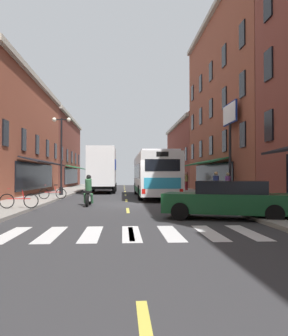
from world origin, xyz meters
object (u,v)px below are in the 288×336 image
box_truck (103,170)px  bicycle_near (53,193)px  motorcycle_rider (89,193)px  pedestrian_far (216,185)px  transit_bus (154,175)px  sedan_mid (228,200)px  sedan_near (107,183)px  billboard_sign (230,126)px  pedestrian_near (186,180)px  street_lamp_twin (61,152)px  pedestrian_mid (228,185)px  bicycle_mid (19,200)px

box_truck → bicycle_near: 11.08m
motorcycle_rider → pedestrian_far: 7.99m
box_truck → transit_bus: bearing=-58.5°
sedan_mid → pedestrian_far: size_ratio=2.88×
box_truck → sedan_near: 10.77m
billboard_sign → transit_bus: 6.59m
motorcycle_rider → pedestrian_far: bearing=18.4°
pedestrian_near → street_lamp_twin: street_lamp_twin is taller
street_lamp_twin → pedestrian_mid: bearing=-18.4°
sedan_mid → pedestrian_far: (1.87, 8.61, 0.30)m
pedestrian_mid → bicycle_mid: bearing=-11.6°
bicycle_mid → pedestrian_far: (10.42, 5.29, 0.52)m
sedan_mid → street_lamp_twin: 16.87m
box_truck → sedan_near: (-0.11, 10.67, -1.39)m
transit_bus → bicycle_near: bearing=-150.3°
sedan_mid → bicycle_mid: (-8.55, 3.32, -0.22)m
box_truck → bicycle_near: size_ratio=4.57×
bicycle_mid → pedestrian_mid: 13.67m
billboard_sign → pedestrian_mid: size_ratio=3.81×
transit_bus → bicycle_mid: size_ratio=6.98×
billboard_sign → sedan_mid: (-3.39, -10.64, -4.28)m
pedestrian_mid → street_lamp_twin: street_lamp_twin is taller
bicycle_mid → pedestrian_near: 22.13m
sedan_near → pedestrian_near: 11.95m
transit_bus → motorcycle_rider: bearing=-119.4°
box_truck → bicycle_mid: 17.26m
transit_bus → pedestrian_near: size_ratio=6.54×
transit_bus → pedestrian_far: size_ratio=6.97×
bicycle_near → pedestrian_far: (10.16, -1.00, 0.52)m
bicycle_near → motorcycle_rider: bearing=-53.8°
sedan_mid → pedestrian_mid: (3.15, 10.38, 0.28)m
pedestrian_mid → billboard_sign: bearing=-176.0°
billboard_sign → sedan_mid: bearing=-107.7°
transit_bus → bicycle_near: size_ratio=6.97×
transit_bus → sedan_mid: (1.58, -13.44, -0.97)m
motorcycle_rider → pedestrian_near: pedestrian_near is taller
bicycle_near → pedestrian_far: pedestrian_far is taller
pedestrian_near → pedestrian_mid: size_ratio=1.09×
motorcycle_rider → street_lamp_twin: bearing=109.2°
motorcycle_rider → box_truck: bearing=90.2°
sedan_near → bicycle_near: sedan_near is taller
billboard_sign → bicycle_near: (-11.68, -1.03, -4.50)m
sedan_mid → street_lamp_twin: street_lamp_twin is taller
box_truck → pedestrian_mid: size_ratio=4.66×
box_truck → motorcycle_rider: 14.26m
bicycle_near → billboard_sign: bearing=5.0°
box_truck → pedestrian_far: box_truck is taller
sedan_near → street_lamp_twin: 17.10m
billboard_sign → pedestrian_mid: billboard_sign is taller
box_truck → pedestrian_near: box_truck is taller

